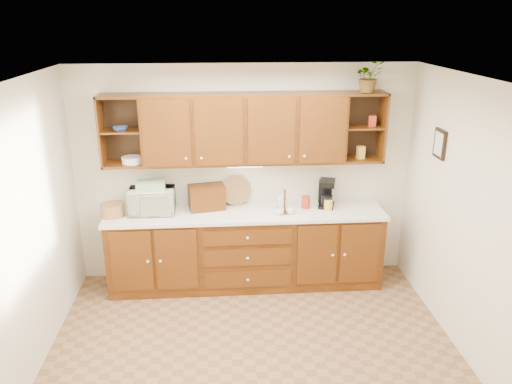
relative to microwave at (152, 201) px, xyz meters
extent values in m
plane|color=#8B5F40|center=(1.08, -1.49, -1.08)|extent=(4.00, 4.00, 0.00)
plane|color=white|center=(1.08, -1.49, 1.52)|extent=(4.00, 4.00, 0.00)
plane|color=beige|center=(1.08, 0.26, 0.22)|extent=(4.00, 0.00, 4.00)
plane|color=beige|center=(-0.92, -1.49, 0.22)|extent=(0.00, 3.50, 3.50)
plane|color=beige|center=(3.08, -1.49, 0.22)|extent=(0.00, 3.50, 3.50)
cube|color=#391A06|center=(1.08, -0.04, -0.63)|extent=(3.20, 0.60, 0.90)
cube|color=white|center=(1.08, -0.05, -0.16)|extent=(3.24, 0.64, 0.04)
cube|color=#391A06|center=(1.08, 0.09, 0.81)|extent=(2.30, 0.33, 0.80)
cube|color=black|center=(-0.30, 0.24, 0.81)|extent=(0.45, 0.02, 0.80)
cube|color=black|center=(2.45, 0.24, 0.81)|extent=(0.45, 0.02, 0.80)
cube|color=#391A06|center=(-0.30, 0.09, 0.81)|extent=(0.43, 0.30, 0.02)
cube|color=#391A06|center=(2.45, 0.09, 0.81)|extent=(0.43, 0.30, 0.02)
cube|color=#391A06|center=(2.45, 0.09, 1.19)|extent=(0.45, 0.33, 0.03)
cube|color=white|center=(1.08, 0.04, 0.39)|extent=(0.40, 0.05, 0.02)
cube|color=black|center=(3.06, -0.59, 0.77)|extent=(0.03, 0.24, 0.30)
cylinder|color=#96673E|center=(-0.44, -0.07, -0.07)|extent=(0.27, 0.27, 0.15)
imported|color=#EDE8CC|center=(0.00, 0.00, 0.00)|extent=(0.52, 0.36, 0.29)
cube|color=#C7C45D|center=(0.00, 0.00, 0.19)|extent=(0.33, 0.25, 0.10)
cylinder|color=black|center=(0.48, 0.04, 0.00)|extent=(0.08, 0.08, 0.29)
cylinder|color=#96673E|center=(0.97, 0.20, -0.13)|extent=(0.37, 0.16, 0.36)
cube|color=#391A06|center=(0.63, 0.08, 0.00)|extent=(0.45, 0.33, 0.29)
cylinder|color=#391A06|center=(1.52, -0.12, 0.00)|extent=(0.02, 0.02, 0.28)
cylinder|color=#391A06|center=(1.52, -0.12, -0.14)|extent=(0.11, 0.11, 0.02)
imported|color=white|center=(1.59, -0.15, -0.10)|extent=(0.14, 0.14, 0.08)
imported|color=white|center=(1.51, -0.05, -0.10)|extent=(0.14, 0.14, 0.08)
imported|color=white|center=(1.46, -0.17, -0.10)|extent=(0.14, 0.14, 0.08)
cylinder|color=#AA3318|center=(1.79, 0.02, -0.07)|extent=(0.13, 0.13, 0.15)
cylinder|color=white|center=(1.51, 0.01, -0.05)|extent=(0.11, 0.11, 0.18)
cylinder|color=gold|center=(2.05, -0.06, -0.09)|extent=(0.13, 0.13, 0.12)
cube|color=black|center=(2.05, 0.04, -0.13)|extent=(0.24, 0.27, 0.04)
cube|color=black|center=(2.05, 0.13, 0.02)|extent=(0.17, 0.10, 0.28)
cube|color=black|center=(2.05, 0.04, 0.16)|extent=(0.24, 0.27, 0.06)
cylinder|color=black|center=(2.05, 0.02, -0.05)|extent=(0.17, 0.17, 0.12)
imported|color=#27468F|center=(-0.29, 0.05, 0.84)|extent=(0.20, 0.20, 0.04)
cylinder|color=white|center=(-0.20, 0.09, 0.47)|extent=(0.24, 0.24, 0.07)
cube|color=gold|center=(2.43, 0.07, 0.51)|extent=(0.10, 0.08, 0.15)
cube|color=#AA3318|center=(2.54, 0.08, 0.88)|extent=(0.09, 0.08, 0.12)
imported|color=#999999|center=(2.45, 0.04, 1.38)|extent=(0.35, 0.32, 0.35)
camera|label=1|loc=(0.79, -5.44, 2.01)|focal=35.00mm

